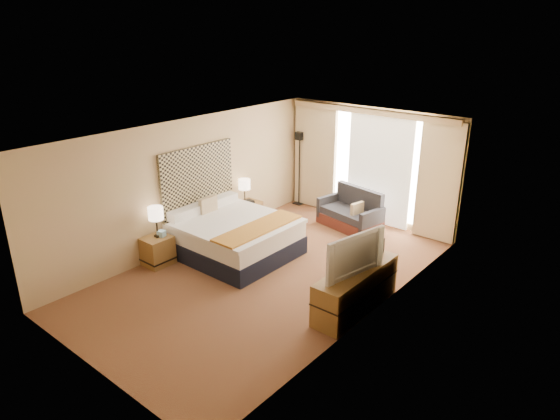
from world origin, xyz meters
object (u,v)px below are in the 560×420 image
Objects in this scene: nightstand_right at (248,214)px; lamp_left at (156,214)px; nightstand_left at (158,251)px; bed at (235,236)px; television at (350,252)px; floor_lamp at (299,154)px; desk_chair at (370,268)px; media_dresser at (356,289)px; loveseat at (351,215)px; lamp_right at (244,185)px.

lamp_left is (-0.01, -2.46, 0.73)m from nightstand_right.
bed is (0.81, 1.25, 0.10)m from nightstand_left.
floor_lamp is at bearing 58.51° from television.
nightstand_left is at bearing -123.00° from bed.
desk_chair is 0.99m from television.
media_dresser reaches higher than nightstand_left.
lamp_left reaches higher than loveseat.
bed is at bearing -175.37° from desk_chair.
floor_lamp is (-3.70, 3.30, 0.95)m from media_dresser.
nightstand_left is 0.36× the size of loveseat.
desk_chair is 4.00m from lamp_left.
desk_chair is at bearing -40.33° from loveseat.
nightstand_right is 1.01× the size of lamp_right.
floor_lamp is (0.00, 1.85, 1.02)m from nightstand_right.
bed is 2.20× the size of desk_chair.
floor_lamp is 3.10× the size of lamp_left.
nightstand_left is at bearing -159.14° from desk_chair.
television is (-0.05, -0.16, 0.69)m from media_dresser.
floor_lamp is at bearing 89.93° from nightstand_right.
lamp_left reaches higher than nightstand_right.
nightstand_right is at bearing 78.22° from television.
floor_lamp reaches higher than nightstand_right.
floor_lamp is (0.00, 4.35, 1.02)m from nightstand_left.
lamp_left is at bearing -124.05° from bed.
floor_lamp is at bearing 139.19° from desk_chair.
lamp_left is (-0.82, -1.21, 0.63)m from bed.
lamp_left reaches higher than bed.
nightstand_right is at bearing 90.00° from nightstand_left.
lamp_right is at bearing 159.72° from media_dresser.
floor_lamp is 1.56× the size of television.
lamp_left is (-3.71, -1.01, 0.66)m from media_dresser.
nightstand_left is 4.31m from loveseat.
nightstand_right is 2.11m from floor_lamp.
lamp_left reaches higher than nightstand_left.
nightstand_right is 0.30× the size of floor_lamp.
loveseat is 2.56× the size of lamp_left.
media_dresser is 0.85× the size of bed.
desk_chair is 3.74m from lamp_right.
media_dresser is 2.90m from bed.
loveseat is 2.47m from lamp_right.
desk_chair is at bearing 24.99° from nightstand_left.
floor_lamp reaches higher than lamp_right.
nightstand_right is at bearing -131.00° from loveseat.
floor_lamp is 3.36× the size of lamp_right.
lamp_right is (-3.73, 1.38, 0.62)m from media_dresser.
television is at bearing 13.77° from nightstand_left.
nightstand_left is at bearing -89.24° from lamp_right.
loveseat is at bearing 69.23° from bed.
bed is at bearing -75.44° from floor_lamp.
lamp_left is (-1.83, -3.87, 0.72)m from loveseat.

